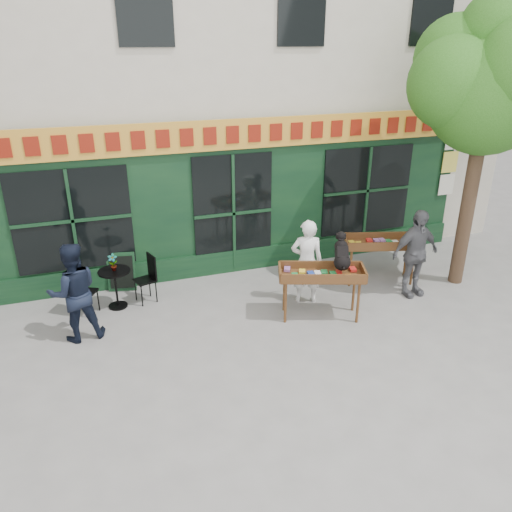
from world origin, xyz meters
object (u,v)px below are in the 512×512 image
object	(u,v)px
book_cart_center	(322,276)
man_left	(74,292)
book_cart_right	(381,245)
bistro_table	(115,281)
man_right	(415,253)
dog	(342,251)
woman	(307,261)

from	to	relation	value
book_cart_center	man_left	distance (m)	4.26
book_cart_right	bistro_table	distance (m)	5.37
book_cart_right	man_right	xyz separation A→B (m)	(0.30, -0.75, 0.07)
dog	man_left	distance (m)	4.64
book_cart_right	man_left	world-z (taller)	man_left
dog	bistro_table	size ratio (longest dim) A/B	0.79
book_cart_right	bistro_table	world-z (taller)	book_cart_right
book_cart_right	man_right	distance (m)	0.81
book_cart_center	dog	world-z (taller)	dog
dog	man_left	bearing A→B (deg)	-169.91
book_cart_center	dog	distance (m)	0.59
book_cart_right	man_right	size ratio (longest dim) A/B	0.91
woman	man_right	xyz separation A→B (m)	(2.12, -0.44, 0.05)
book_cart_center	book_cart_right	size ratio (longest dim) A/B	1.00
man_right	man_left	bearing A→B (deg)	172.00
woman	man_right	size ratio (longest dim) A/B	0.94
book_cart_center	book_cart_right	bearing A→B (deg)	47.05
man_left	man_right	bearing A→B (deg)	168.86
bistro_table	man_left	size ratio (longest dim) A/B	0.44
book_cart_center	book_cart_right	xyz separation A→B (m)	(1.82, 0.96, 0.00)
dog	bistro_table	xyz separation A→B (m)	(-3.86, 1.63, -0.75)
woman	man_left	distance (m)	4.21
man_left	book_cart_center	bearing A→B (deg)	163.91
bistro_table	dog	bearing A→B (deg)	-22.96
book_cart_center	man_right	distance (m)	2.13
man_right	man_left	world-z (taller)	man_right
bistro_table	woman	bearing A→B (deg)	-14.91
book_cart_right	bistro_table	xyz separation A→B (m)	(-5.33, 0.62, -0.28)
book_cart_right	bistro_table	bearing A→B (deg)	-170.39
book_cart_right	man_left	xyz separation A→B (m)	(-6.03, -0.28, 0.05)
woman	man_right	distance (m)	2.17
dog	man_left	xyz separation A→B (m)	(-4.56, 0.73, -0.42)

